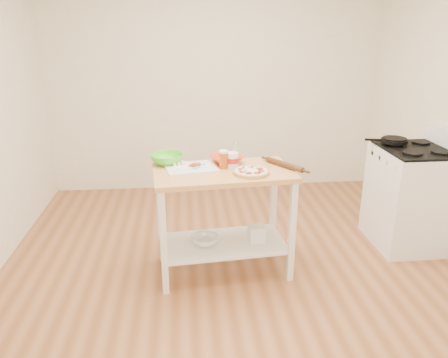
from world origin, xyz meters
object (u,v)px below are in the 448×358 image
object	(u,v)px
skillet	(394,141)
green_bowl	(167,159)
spatula	(198,166)
yogurt_tub	(232,160)
shelf_glass_bowl	(205,240)
beer_pint	(224,159)
shelf_bin	(257,233)
knife	(176,162)
gas_stove	(409,197)
rolling_pin	(284,165)
orange_bowl	(226,159)
pizza	(251,172)
cutting_board	(191,167)
prep_island	(223,200)

from	to	relation	value
skillet	green_bowl	bearing A→B (deg)	-157.34
spatula	yogurt_tub	xyz separation A→B (m)	(0.27, 0.00, 0.05)
yogurt_tub	shelf_glass_bowl	xyz separation A→B (m)	(-0.24, -0.09, -0.66)
beer_pint	shelf_bin	distance (m)	0.71
knife	beer_pint	bearing A→B (deg)	-26.27
gas_stove	yogurt_tub	bearing A→B (deg)	-171.93
gas_stove	rolling_pin	bearing A→B (deg)	-167.17
green_bowl	yogurt_tub	size ratio (longest dim) A/B	1.23
knife	yogurt_tub	bearing A→B (deg)	-21.21
beer_pint	rolling_pin	xyz separation A→B (m)	(0.49, -0.03, -0.05)
gas_stove	spatula	world-z (taller)	gas_stove
orange_bowl	shelf_bin	world-z (taller)	orange_bowl
green_bowl	beer_pint	distance (m)	0.49
rolling_pin	spatula	bearing A→B (deg)	176.49
rolling_pin	shelf_bin	world-z (taller)	rolling_pin
gas_stove	rolling_pin	world-z (taller)	gas_stove
gas_stove	beer_pint	bearing A→B (deg)	-171.74
spatula	knife	xyz separation A→B (m)	(-0.18, 0.14, 0.00)
gas_stove	pizza	distance (m)	1.69
spatula	shelf_glass_bowl	distance (m)	0.63
cutting_board	rolling_pin	size ratio (longest dim) A/B	1.15
prep_island	knife	world-z (taller)	knife
skillet	shelf_bin	size ratio (longest dim) A/B	2.89
skillet	knife	bearing A→B (deg)	-156.83
cutting_board	yogurt_tub	size ratio (longest dim) A/B	2.07
rolling_pin	shelf_glass_bowl	distance (m)	0.91
cutting_board	yogurt_tub	distance (m)	0.34
shelf_glass_bowl	yogurt_tub	bearing A→B (deg)	20.98
skillet	pizza	size ratio (longest dim) A/B	1.34
green_bowl	prep_island	bearing A→B (deg)	-25.84
skillet	rolling_pin	world-z (taller)	skillet
green_bowl	knife	bearing A→B (deg)	-6.98
shelf_bin	knife	bearing A→B (deg)	163.74
skillet	pizza	bearing A→B (deg)	-142.33
cutting_board	orange_bowl	bearing A→B (deg)	10.65
spatula	green_bowl	xyz separation A→B (m)	(-0.26, 0.15, 0.03)
knife	spatula	bearing A→B (deg)	-41.67
shelf_glass_bowl	rolling_pin	bearing A→B (deg)	3.85
prep_island	knife	distance (m)	0.51
prep_island	skillet	distance (m)	1.73
green_bowl	shelf_bin	world-z (taller)	green_bowl
spatula	gas_stove	bearing A→B (deg)	-34.01
yogurt_tub	spatula	bearing A→B (deg)	-179.15
orange_bowl	shelf_glass_bowl	xyz separation A→B (m)	(-0.20, -0.21, -0.64)
prep_island	yogurt_tub	distance (m)	0.33
rolling_pin	pizza	bearing A→B (deg)	-156.52
yogurt_tub	rolling_pin	size ratio (longest dim) A/B	0.56
prep_island	yogurt_tub	bearing A→B (deg)	43.75
prep_island	shelf_bin	bearing A→B (deg)	3.24
gas_stove	cutting_board	size ratio (longest dim) A/B	2.48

